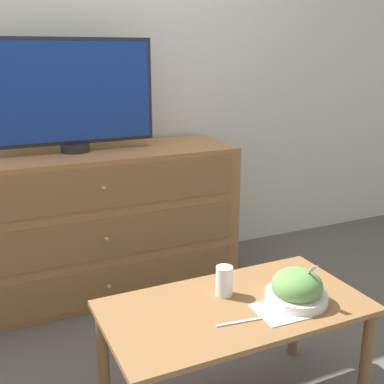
{
  "coord_description": "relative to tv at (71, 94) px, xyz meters",
  "views": [
    {
      "loc": [
        -0.58,
        -2.85,
        1.35
      ],
      "look_at": [
        0.18,
        -1.21,
        0.82
      ],
      "focal_mm": 45.0,
      "sensor_mm": 36.0,
      "label": 1
    }
  ],
  "objects": [
    {
      "name": "ground_plane",
      "position": [
        0.07,
        0.25,
        -1.13
      ],
      "size": [
        12.0,
        12.0,
        0.0
      ],
      "primitive_type": "plane",
      "color": "#56514C"
    },
    {
      "name": "wall_back",
      "position": [
        0.07,
        0.27,
        0.17
      ],
      "size": [
        12.0,
        0.05,
        2.6
      ],
      "color": "silver",
      "rests_on": "ground_plane"
    },
    {
      "name": "dresser",
      "position": [
        0.07,
        -0.04,
        -0.72
      ],
      "size": [
        1.61,
        0.53,
        0.82
      ],
      "color": "#9E6B3D",
      "rests_on": "ground_plane"
    },
    {
      "name": "tv",
      "position": [
        0.0,
        0.0,
        0.0
      ],
      "size": [
        0.89,
        0.15,
        0.6
      ],
      "color": "#232328",
      "rests_on": "dresser"
    },
    {
      "name": "coffee_table",
      "position": [
        0.29,
        -1.26,
        -0.74
      ],
      "size": [
        0.96,
        0.51,
        0.47
      ],
      "color": "olive",
      "rests_on": "ground_plane"
    },
    {
      "name": "takeout_bowl",
      "position": [
        0.5,
        -1.33,
        -0.61
      ],
      "size": [
        0.23,
        0.23,
        0.16
      ],
      "color": "silver",
      "rests_on": "coffee_table"
    },
    {
      "name": "drink_cup",
      "position": [
        0.29,
        -1.18,
        -0.61
      ],
      "size": [
        0.06,
        0.06,
        0.11
      ],
      "color": "beige",
      "rests_on": "coffee_table"
    },
    {
      "name": "napkin",
      "position": [
        0.41,
        -1.37,
        -0.66
      ],
      "size": [
        0.17,
        0.17,
        0.0
      ],
      "color": "white",
      "rests_on": "coffee_table"
    },
    {
      "name": "knife",
      "position": [
        0.25,
        -1.37,
        -0.66
      ],
      "size": [
        0.19,
        0.03,
        0.01
      ],
      "color": "silver",
      "rests_on": "coffee_table"
    }
  ]
}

